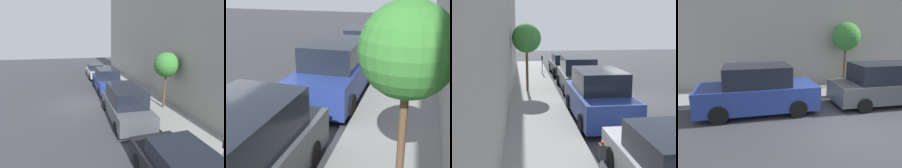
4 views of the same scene
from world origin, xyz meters
TOP-DOWN VIEW (x-y plane):
  - sidewalk at (4.72, 0.00)m, footprint 2.43×32.00m
  - parked_minivan_second at (2.26, -2.84)m, footprint 2.03×4.95m
  - parked_suv_third at (2.44, 2.96)m, footprint 2.08×4.81m
  - parked_sedan_fourth at (2.26, 8.72)m, footprint 1.92×4.54m
  - parking_meter_far at (3.95, 9.32)m, footprint 0.11×0.15m
  - street_tree at (5.11, -2.20)m, footprint 1.54×1.54m

SIDE VIEW (x-z plane):
  - sidewalk at x=4.72m, z-range 0.00..0.15m
  - parked_sedan_fourth at x=2.26m, z-range -0.05..1.49m
  - parked_minivan_second at x=2.26m, z-range -0.03..1.87m
  - parked_suv_third at x=2.44m, z-range -0.06..1.92m
  - parking_meter_far at x=3.95m, z-range 0.32..1.79m
  - street_tree at x=5.11m, z-range 1.16..4.75m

